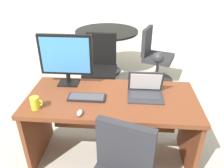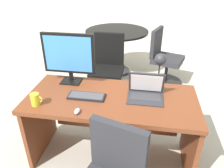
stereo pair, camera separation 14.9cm
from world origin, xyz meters
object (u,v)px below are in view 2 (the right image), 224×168
at_px(monitor, 69,55).
at_px(meeting_table, 117,41).
at_px(desk_lamp, 160,64).
at_px(desk, 112,113).
at_px(keyboard, 86,96).
at_px(coffee_mug, 36,99).
at_px(meeting_chair_far, 108,73).
at_px(meeting_chair_near, 164,62).
at_px(laptop, 146,89).
at_px(mouse, 77,111).

relative_size(monitor, meeting_table, 0.47).
bearing_deg(desk_lamp, desk, -155.14).
bearing_deg(keyboard, coffee_mug, -154.55).
distance_m(keyboard, meeting_chair_far, 1.30).
relative_size(desk, meeting_chair_near, 1.70).
bearing_deg(meeting_chair_far, keyboard, -88.47).
bearing_deg(coffee_mug, meeting_table, 80.90).
xyz_separation_m(laptop, desk_lamp, (0.11, 0.16, 0.19)).
height_order(mouse, meeting_chair_far, meeting_chair_far).
bearing_deg(coffee_mug, desk_lamp, 24.05).
bearing_deg(monitor, meeting_table, 83.59).
bearing_deg(desk, keyboard, -160.08).
distance_m(monitor, desk_lamp, 0.88).
bearing_deg(coffee_mug, desk, 23.50).
xyz_separation_m(keyboard, meeting_table, (-0.03, 2.13, -0.15)).
xyz_separation_m(monitor, meeting_chair_near, (1.05, 1.57, -0.66)).
bearing_deg(keyboard, monitor, 131.10).
relative_size(laptop, meeting_chair_far, 0.34).
bearing_deg(desk, meeting_chair_far, 102.56).
bearing_deg(mouse, meeting_chair_near, 68.42).
distance_m(mouse, coffee_mug, 0.39).
distance_m(laptop, desk_lamp, 0.28).
relative_size(laptop, coffee_mug, 2.94).
bearing_deg(meeting_chair_near, desk_lamp, -96.13).
distance_m(desk, laptop, 0.42).
xyz_separation_m(meeting_chair_near, meeting_chair_far, (-0.85, -0.60, 0.01)).
relative_size(laptop, mouse, 4.10).
bearing_deg(monitor, mouse, -66.58).
relative_size(desk_lamp, coffee_mug, 3.32).
bearing_deg(meeting_chair_far, mouse, -89.17).
xyz_separation_m(keyboard, mouse, (-0.01, -0.25, 0.01)).
height_order(mouse, coffee_mug, coffee_mug).
distance_m(laptop, coffee_mug, 0.98).
bearing_deg(meeting_chair_far, coffee_mug, -104.26).
height_order(desk, coffee_mug, coffee_mug).
height_order(desk, keyboard, keyboard).
relative_size(meeting_table, meeting_chair_near, 1.20).
height_order(desk, desk_lamp, desk_lamp).
xyz_separation_m(keyboard, coffee_mug, (-0.40, -0.19, 0.04)).
height_order(keyboard, coffee_mug, coffee_mug).
distance_m(desk_lamp, coffee_mug, 1.16).
distance_m(desk_lamp, meeting_chair_far, 1.33).
bearing_deg(desk_lamp, laptop, -124.48).
distance_m(keyboard, meeting_table, 2.14).
xyz_separation_m(monitor, meeting_table, (0.21, 1.86, -0.44)).
distance_m(meeting_table, meeting_chair_near, 0.92).
bearing_deg(desk, meeting_table, 97.01).
relative_size(monitor, meeting_chair_far, 0.55).
relative_size(keyboard, meeting_chair_far, 0.35).
height_order(coffee_mug, meeting_chair_near, meeting_chair_near).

